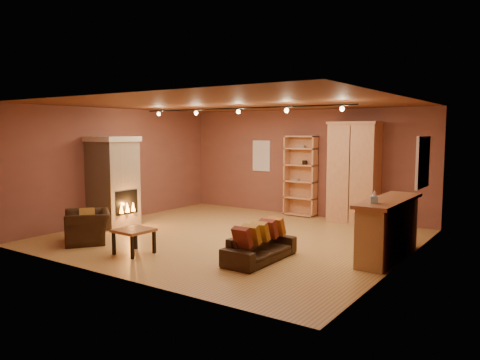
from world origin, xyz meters
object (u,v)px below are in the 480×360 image
Objects in this scene: armoire at (354,173)px; coffee_table at (134,233)px; bar_counter at (388,228)px; loveseat at (260,242)px; fireplace at (113,181)px; armchair at (87,221)px; bookcase at (302,175)px.

armoire is 5.60m from coffee_table.
bar_counter is 2.30m from loveseat.
armoire is at bearing 66.10° from coffee_table.
fireplace is at bearing 82.76° from loveseat.
bar_counter is at bearing 59.47° from armchair.
coffee_table is at bearing 113.91° from loveseat.
fireplace is 1.35× the size of loveseat.
armoire reaches higher than bar_counter.
loveseat is 2.45× the size of coffee_table.
armchair is (-5.37, -2.27, -0.11)m from bar_counter.
armchair is (-3.60, -0.83, 0.10)m from loveseat.
bar_counter is at bearing -50.64° from loveseat.
bookcase is 5.65m from armchair.
bar_counter is (6.24, 0.84, -0.52)m from fireplace.
bookcase is 1.35× the size of loveseat.
fireplace is 1.79m from armchair.
coffee_table is (-2.24, -5.06, -0.84)m from armoire.
loveseat is (-0.11, -4.13, -0.91)m from armoire.
bookcase reaches higher than armchair.
bookcase is 4.62m from loveseat.
loveseat is (-1.78, -1.44, -0.21)m from bar_counter.
fireplace reaches higher than coffee_table.
bookcase is at bearing 82.12° from coffee_table.
bar_counter is at bearing 7.67° from fireplace.
bar_counter is (3.19, -2.90, -0.54)m from bookcase.
loveseat is 1.35× the size of armchair.
bar_counter is 1.41× the size of loveseat.
bookcase is 0.96× the size of bar_counter.
armoire is 4.23m from loveseat.
fireplace is 5.78m from armoire.
armchair is at bearing -58.75° from fireplace.
fireplace is 1.00× the size of bookcase.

